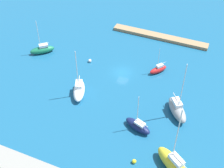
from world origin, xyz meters
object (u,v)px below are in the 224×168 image
sailboat_red_inner_mooring (158,69)px  sailboat_white_east_end (79,90)px  sailboat_gray_mid_basin (177,109)px  mooring_buoy_white (90,61)px  pier_dock (160,37)px  sailboat_green_far_north (42,49)px  sailboat_yellow_off_beacon (173,163)px  mooring_buoy_yellow (134,161)px  sailboat_navy_far_south (138,126)px

sailboat_red_inner_mooring → sailboat_white_east_end: sailboat_white_east_end is taller
sailboat_gray_mid_basin → mooring_buoy_white: bearing=-145.7°
pier_dock → sailboat_gray_mid_basin: sailboat_gray_mid_basin is taller
sailboat_green_far_north → mooring_buoy_white: size_ratio=11.46×
sailboat_green_far_north → sailboat_white_east_end: (-15.46, 9.81, 0.13)m
sailboat_green_far_north → sailboat_white_east_end: size_ratio=0.80×
sailboat_yellow_off_beacon → sailboat_gray_mid_basin: size_ratio=1.08×
sailboat_yellow_off_beacon → mooring_buoy_white: sailboat_yellow_off_beacon is taller
sailboat_gray_mid_basin → pier_dock: bearing=167.8°
pier_dock → mooring_buoy_yellow: pier_dock is taller
mooring_buoy_white → sailboat_green_far_north: bearing=5.4°
sailboat_red_inner_mooring → sailboat_navy_far_south: sailboat_navy_far_south is taller
pier_dock → mooring_buoy_yellow: size_ratio=33.33×
pier_dock → sailboat_yellow_off_beacon: sailboat_yellow_off_beacon is taller
sailboat_white_east_end → mooring_buoy_white: sailboat_white_east_end is taller
sailboat_yellow_off_beacon → sailboat_white_east_end: bearing=11.6°
sailboat_red_inner_mooring → sailboat_gray_mid_basin: bearing=69.4°
sailboat_red_inner_mooring → pier_dock: bearing=-128.1°
mooring_buoy_white → sailboat_white_east_end: bearing=104.8°
sailboat_white_east_end → mooring_buoy_white: size_ratio=14.38×
sailboat_white_east_end → sailboat_gray_mid_basin: size_ratio=0.89×
sailboat_navy_far_south → mooring_buoy_white: size_ratio=10.38×
sailboat_green_far_north → mooring_buoy_white: sailboat_green_far_north is taller
sailboat_navy_far_south → mooring_buoy_white: (17.65, -15.33, -0.52)m
sailboat_yellow_off_beacon → mooring_buoy_white: size_ratio=17.45×
sailboat_red_inner_mooring → sailboat_gray_mid_basin: (-7.22, 11.26, 0.46)m
pier_dock → sailboat_white_east_end: size_ratio=2.25×
sailboat_green_far_north → mooring_buoy_white: bearing=143.7°
sailboat_navy_far_south → sailboat_white_east_end: bearing=2.9°
sailboat_green_far_north → sailboat_navy_far_south: bearing=113.2°
sailboat_yellow_off_beacon → mooring_buoy_white: (25.91, -21.21, -1.09)m
mooring_buoy_white → mooring_buoy_yellow: bearing=130.8°
sailboat_green_far_north → sailboat_gray_mid_basin: 36.75m
sailboat_navy_far_south → mooring_buoy_yellow: size_ratio=10.69×
sailboat_white_east_end → mooring_buoy_yellow: 20.44m
sailboat_green_far_north → mooring_buoy_yellow: 38.73m
sailboat_yellow_off_beacon → mooring_buoy_yellow: bearing=49.2°
sailboat_red_inner_mooring → sailboat_navy_far_south: bearing=41.3°
sailboat_green_far_north → sailboat_yellow_off_beacon: 43.37m
sailboat_white_east_end → sailboat_yellow_off_beacon: size_ratio=0.82×
sailboat_red_inner_mooring → sailboat_yellow_off_beacon: bearing=58.8°
sailboat_white_east_end → sailboat_yellow_off_beacon: bearing=43.2°
sailboat_red_inner_mooring → sailboat_green_far_north: sailboat_green_far_north is taller
mooring_buoy_yellow → mooring_buoy_white: bearing=-49.2°
sailboat_yellow_off_beacon → sailboat_navy_far_south: 10.15m
mooring_buoy_white → sailboat_gray_mid_basin: bearing=160.0°
sailboat_white_east_end → sailboat_gray_mid_basin: bearing=73.9°
sailboat_green_far_north → sailboat_navy_far_south: (-30.21, 14.14, -0.08)m
pier_dock → sailboat_gray_mid_basin: bearing=113.5°
mooring_buoy_white → sailboat_yellow_off_beacon: bearing=140.7°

